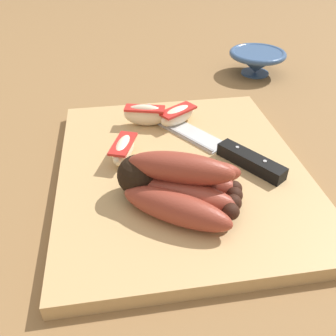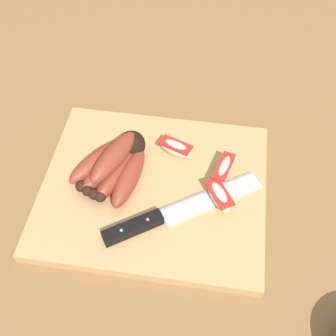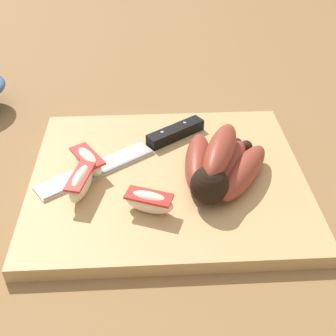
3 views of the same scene
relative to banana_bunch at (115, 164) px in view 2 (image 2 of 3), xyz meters
The scene contains 7 objects.
ground_plane 0.07m from the banana_bunch, behind, with size 6.00×6.00×0.00m, color olive.
cutting_board 0.08m from the banana_bunch, 165.74° to the left, with size 0.38×0.33×0.02m, color tan.
banana_bunch is the anchor object (origin of this frame).
chefs_knife 0.13m from the banana_bunch, 139.54° to the left, with size 0.25×0.18×0.02m.
apple_wedge_near 0.19m from the banana_bunch, behind, with size 0.04×0.07×0.04m.
apple_wedge_middle 0.11m from the banana_bunch, 149.04° to the right, with size 0.07×0.04×0.03m.
apple_wedge_far 0.19m from the banana_bunch, 169.95° to the left, with size 0.06×0.07×0.03m.
Camera 2 is at (-0.11, 0.44, 0.63)m, focal length 46.20 mm.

